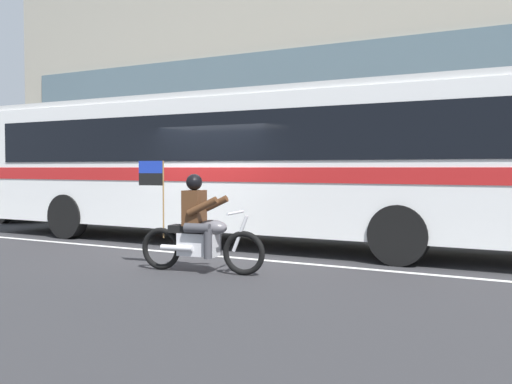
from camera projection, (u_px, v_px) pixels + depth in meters
The scene contains 7 objects.
ground_plane at pixel (212, 250), 11.89m from camera, with size 60.00×60.00×0.00m, color #2B2B2D.
sidewalk_curb at pixel (315, 225), 16.33m from camera, with size 28.00×3.80×0.15m, color #B7B2A8.
lane_center_stripe at pixel (195, 254), 11.37m from camera, with size 26.60×0.14×0.01m, color silver.
office_building_facade at pixel (346, 2), 18.05m from camera, with size 28.00×0.89×13.43m.
transit_bus at pixel (246, 158), 12.82m from camera, with size 13.46×2.65×3.22m.
motorcycle_with_rider at pixel (200, 231), 9.38m from camera, with size 2.18×0.71×1.78m.
fire_hydrant at pixel (179, 206), 17.53m from camera, with size 0.22×0.30×0.75m.
Camera 1 is at (6.57, -9.88, 1.66)m, focal length 41.54 mm.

